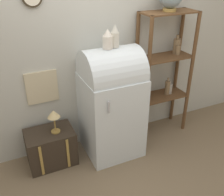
{
  "coord_description": "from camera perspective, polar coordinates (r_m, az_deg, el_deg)",
  "views": [
    {
      "loc": [
        -1.2,
        -2.38,
        2.31
      ],
      "look_at": [
        0.01,
        0.22,
        0.78
      ],
      "focal_mm": 42.0,
      "sensor_mm": 36.0,
      "label": 1
    }
  ],
  "objects": [
    {
      "name": "wall_back",
      "position": [
        3.33,
        -2.81,
        11.21
      ],
      "size": [
        7.0,
        0.09,
        2.7
      ],
      "color": "#B7B7AD",
      "rests_on": "ground_plane"
    },
    {
      "name": "ground_plane",
      "position": [
        3.53,
        1.43,
        -12.91
      ],
      "size": [
        12.0,
        12.0,
        0.0
      ],
      "primitive_type": "plane",
      "color": "#7A664C"
    },
    {
      "name": "refrigerator",
      "position": [
        3.27,
        -0.13,
        -0.71
      ],
      "size": [
        0.7,
        0.69,
        1.43
      ],
      "color": "silver",
      "rests_on": "ground_plane"
    },
    {
      "name": "vase_left",
      "position": [
        2.94,
        -0.96,
        12.61
      ],
      "size": [
        0.11,
        0.11,
        0.22
      ],
      "color": "silver",
      "rests_on": "refrigerator"
    },
    {
      "name": "shelf_unit",
      "position": [
        3.67,
        11.48,
        6.55
      ],
      "size": [
        0.75,
        0.36,
        1.74
      ],
      "color": "brown",
      "rests_on": "ground_plane"
    },
    {
      "name": "suitcase_trunk",
      "position": [
        3.42,
        -13.15,
        -10.36
      ],
      "size": [
        0.58,
        0.42,
        0.46
      ],
      "color": "#33281E",
      "rests_on": "ground_plane"
    },
    {
      "name": "desk_lamp",
      "position": [
        3.15,
        -12.55,
        -3.76
      ],
      "size": [
        0.15,
        0.15,
        0.3
      ],
      "color": "#AD8942",
      "rests_on": "suitcase_trunk"
    },
    {
      "name": "vase_center",
      "position": [
        2.99,
        0.66,
        13.21
      ],
      "size": [
        0.09,
        0.09,
        0.26
      ],
      "color": "beige",
      "rests_on": "refrigerator"
    }
  ]
}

